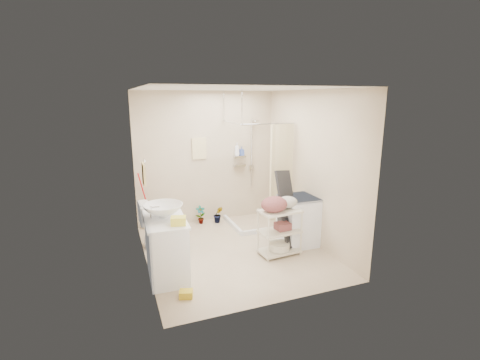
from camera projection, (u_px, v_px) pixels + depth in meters
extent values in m
plane|color=#C5B294|center=(234.00, 251.00, 5.75)|extent=(3.20, 3.20, 0.00)
cube|color=silver|center=(233.00, 89.00, 5.14)|extent=(2.80, 3.20, 0.04)
cube|color=beige|center=(206.00, 158.00, 6.90)|extent=(2.80, 0.04, 2.60)
cube|color=beige|center=(281.00, 202.00, 3.99)|extent=(2.80, 0.04, 2.60)
cube|color=beige|center=(142.00, 182.00, 4.96)|extent=(0.04, 3.20, 2.60)
cube|color=beige|center=(311.00, 168.00, 5.93)|extent=(0.04, 3.20, 2.60)
cube|color=white|center=(166.00, 247.00, 4.87)|extent=(0.58, 0.99, 0.85)
imported|color=silver|center=(163.00, 211.00, 4.80)|extent=(0.58, 0.58, 0.19)
cube|color=#F1E947|center=(178.00, 221.00, 4.52)|extent=(0.22, 0.19, 0.11)
cube|color=yellow|center=(186.00, 293.00, 4.40)|extent=(0.29, 0.25, 0.13)
imported|color=silver|center=(163.00, 223.00, 5.89)|extent=(0.79, 0.46, 0.79)
imported|color=brown|center=(201.00, 215.00, 6.94)|extent=(0.21, 0.15, 0.37)
imported|color=brown|center=(218.00, 214.00, 7.01)|extent=(0.21, 0.17, 0.34)
cube|color=beige|center=(199.00, 148.00, 6.78)|extent=(0.28, 0.03, 0.42)
imported|color=white|center=(237.00, 149.00, 7.02)|extent=(0.12, 0.12, 0.26)
imported|color=#374F9B|center=(242.00, 151.00, 7.07)|extent=(0.09, 0.10, 0.18)
cube|color=silver|center=(299.00, 220.00, 5.95)|extent=(0.58, 0.60, 0.84)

